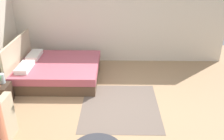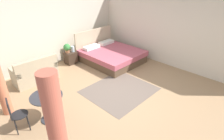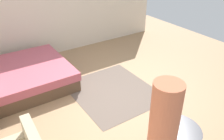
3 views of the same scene
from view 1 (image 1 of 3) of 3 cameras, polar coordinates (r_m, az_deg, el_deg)
The scene contains 6 objects.
ground_plane at distance 5.74m, azimuth 1.87°, elevation -9.17°, with size 8.85×9.61×0.02m, color #9E7A56.
wall_right at distance 7.90m, azimuth 1.71°, elevation 11.12°, with size 0.12×6.61×2.62m, color beige.
area_rug at distance 5.85m, azimuth 1.84°, elevation -8.32°, with size 2.01×1.77×0.01m, color #66564C.
bed at distance 7.13m, azimuth -12.61°, elevation 0.03°, with size 2.01×2.22×1.16m.
nightstand at distance 6.40m, azimuth -23.90°, elevation -5.09°, with size 0.43×0.39×0.48m.
vase at distance 6.33m, azimuth -23.88°, elevation -1.79°, with size 0.14×0.14×0.23m.
Camera 1 is at (-4.74, 0.11, 3.23)m, focal length 40.03 mm.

